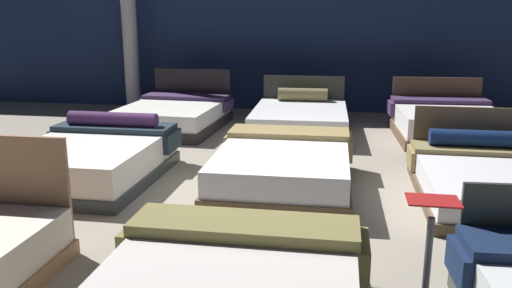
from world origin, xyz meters
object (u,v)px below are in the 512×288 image
at_px(bed_3, 92,159).
at_px(bed_6, 175,115).
at_px(bed_7, 300,120).
at_px(bed_4, 283,168).
at_px(bed_8, 447,122).
at_px(bed_5, 491,181).
at_px(support_pillar, 129,25).

height_order(bed_3, bed_6, bed_6).
xyz_separation_m(bed_3, bed_7, (2.28, 2.93, -0.02)).
bearing_deg(bed_4, bed_6, 126.90).
relative_size(bed_4, bed_8, 1.04).
xyz_separation_m(bed_6, bed_8, (4.60, 0.05, 0.02)).
height_order(bed_6, bed_7, bed_6).
xyz_separation_m(bed_5, support_pillar, (-6.01, 4.54, 1.54)).
bearing_deg(support_pillar, bed_5, -37.05).
bearing_deg(bed_8, bed_4, -130.85).
distance_m(bed_5, bed_7, 3.67).
bearing_deg(bed_8, bed_5, -93.96).
bearing_deg(bed_6, support_pillar, 133.95).
relative_size(bed_3, bed_4, 0.98).
xyz_separation_m(bed_3, bed_4, (2.33, 0.04, -0.01)).
height_order(bed_4, bed_7, bed_7).
bearing_deg(bed_6, bed_4, -49.60).
distance_m(bed_6, support_pillar, 2.68).
height_order(bed_7, support_pillar, support_pillar).
height_order(bed_8, support_pillar, support_pillar).
xyz_separation_m(bed_6, support_pillar, (-1.46, 1.65, 1.51)).
bearing_deg(bed_8, support_pillar, 162.24).
relative_size(bed_6, bed_7, 1.00).
distance_m(bed_7, bed_8, 2.38).
distance_m(bed_3, bed_8, 5.55).
relative_size(bed_3, bed_5, 0.97).
distance_m(bed_5, bed_8, 2.94).
xyz_separation_m(bed_4, bed_6, (-2.28, 2.93, -0.01)).
bearing_deg(bed_3, bed_5, 1.27).
relative_size(bed_3, bed_6, 0.94).
xyz_separation_m(bed_4, bed_8, (2.32, 2.98, 0.01)).
height_order(bed_6, support_pillar, support_pillar).
bearing_deg(bed_3, bed_8, 33.20).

